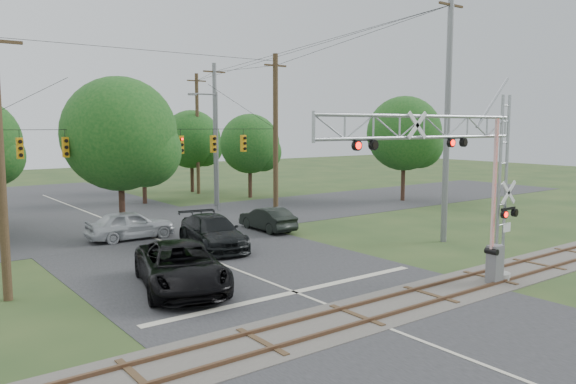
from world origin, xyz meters
TOP-DOWN VIEW (x-y plane):
  - ground at (0.00, 0.00)m, footprint 160.00×160.00m
  - road_main at (0.00, 10.00)m, footprint 14.00×90.00m
  - road_cross at (0.00, 24.00)m, footprint 90.00×12.00m
  - railroad_track at (0.00, 2.00)m, footprint 90.00×3.20m
  - crossing_gantry at (4.92, 1.63)m, footprint 10.96×1.01m
  - traffic_signal_span at (0.88, 20.00)m, footprint 19.34×0.36m
  - pickup_black at (-3.37, 8.71)m, footprint 4.84×7.34m
  - car_dark at (1.41, 14.62)m, footprint 3.58×6.48m
  - sedan_silver at (-1.18, 19.69)m, footprint 5.11×2.17m
  - suv_dark at (6.79, 17.14)m, footprint 1.71×4.59m
  - streetlight at (8.29, 26.32)m, footprint 2.45×0.26m
  - utility_poles at (3.21, 22.23)m, footprint 26.46×29.30m
  - treeline at (2.08, 30.34)m, footprint 55.77×27.01m

SIDE VIEW (x-z plane):
  - ground at x=0.00m, z-range 0.00..0.00m
  - road_main at x=0.00m, z-range 0.00..0.02m
  - road_cross at x=0.00m, z-range 0.00..0.02m
  - railroad_track at x=0.00m, z-range -0.05..0.11m
  - suv_dark at x=6.79m, z-range 0.00..1.50m
  - sedan_silver at x=-1.18m, z-range 0.00..1.72m
  - car_dark at x=1.41m, z-range 0.00..1.78m
  - pickup_black at x=-3.37m, z-range 0.00..1.87m
  - crossing_gantry at x=4.92m, z-range 0.89..8.78m
  - streetlight at x=8.29m, z-range 0.55..9.74m
  - treeline at x=2.08m, z-range 0.67..10.17m
  - traffic_signal_span at x=0.88m, z-range -0.06..11.44m
  - utility_poles at x=3.21m, z-range -0.74..13.15m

